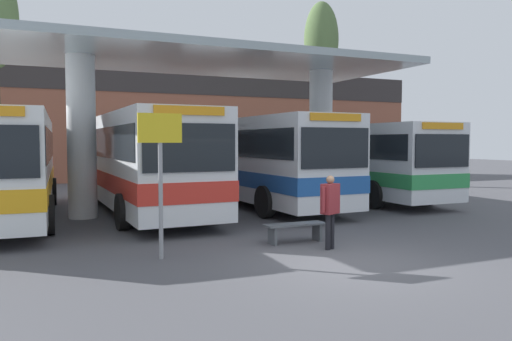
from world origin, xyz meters
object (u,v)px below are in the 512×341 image
info_sign_platform (160,156)px  parked_car_street (259,164)px  transit_bus_right_bay (255,157)px  waiting_bench_near_pillar (295,229)px  pedestrian_waiting (330,204)px  transit_bus_left_bay (7,162)px  transit_bus_far_right_bay (351,158)px  transit_bus_center_bay (142,158)px  poplar_tree_behind_right (321,46)px

info_sign_platform → parked_car_street: (10.23, 17.92, -1.11)m
transit_bus_right_bay → info_sign_platform: (-5.40, -7.52, 0.32)m
waiting_bench_near_pillar → pedestrian_waiting: bearing=-69.7°
waiting_bench_near_pillar → pedestrian_waiting: size_ratio=0.91×
transit_bus_left_bay → waiting_bench_near_pillar: 9.57m
transit_bus_far_right_bay → waiting_bench_near_pillar: (-6.68, -7.39, -1.39)m
transit_bus_center_bay → pedestrian_waiting: size_ratio=6.65×
transit_bus_far_right_bay → transit_bus_center_bay: bearing=3.9°
transit_bus_center_bay → parked_car_street: transit_bus_center_bay is taller
transit_bus_far_right_bay → poplar_tree_behind_right: (2.76, 7.11, 6.15)m
transit_bus_center_bay → info_sign_platform: bearing=80.7°
transit_bus_right_bay → poplar_tree_behind_right: 12.02m
transit_bus_far_right_bay → pedestrian_waiting: size_ratio=6.35×
transit_bus_right_bay → waiting_bench_near_pillar: 7.61m
transit_bus_center_bay → transit_bus_right_bay: size_ratio=1.00×
transit_bus_right_bay → info_sign_platform: size_ratio=3.69×
waiting_bench_near_pillar → pedestrian_waiting: (0.36, -0.97, 0.68)m
transit_bus_left_bay → waiting_bench_near_pillar: size_ratio=7.40×
transit_bus_center_bay → waiting_bench_near_pillar: transit_bus_center_bay is taller
info_sign_platform → transit_bus_far_right_bay: bearing=37.8°
info_sign_platform → poplar_tree_behind_right: (12.75, 14.86, 5.74)m
parked_car_street → waiting_bench_near_pillar: bearing=-109.1°
info_sign_platform → poplar_tree_behind_right: 20.40m
info_sign_platform → poplar_tree_behind_right: bearing=49.4°
transit_bus_far_right_bay → waiting_bench_near_pillar: bearing=48.2°
info_sign_platform → waiting_bench_near_pillar: bearing=6.2°
pedestrian_waiting → poplar_tree_behind_right: bearing=35.5°
transit_bus_right_bay → transit_bus_far_right_bay: bearing=-178.6°
transit_bus_far_right_bay → pedestrian_waiting: transit_bus_far_right_bay is taller
transit_bus_left_bay → transit_bus_center_bay: size_ratio=1.01×
transit_bus_left_bay → waiting_bench_near_pillar: bearing=135.5°
transit_bus_center_bay → transit_bus_far_right_bay: bearing=-177.9°
transit_bus_far_right_bay → poplar_tree_behind_right: poplar_tree_behind_right is taller
transit_bus_far_right_bay → parked_car_street: size_ratio=2.22×
info_sign_platform → parked_car_street: size_ratio=0.63×
transit_bus_center_bay → poplar_tree_behind_right: poplar_tree_behind_right is taller
parked_car_street → transit_bus_right_bay: bearing=-112.6°
info_sign_platform → transit_bus_left_bay: bearing=113.5°
pedestrian_waiting → poplar_tree_behind_right: 19.20m
transit_bus_center_bay → pedestrian_waiting: transit_bus_center_bay is taller
poplar_tree_behind_right → info_sign_platform: bearing=-130.6°
waiting_bench_near_pillar → pedestrian_waiting: pedestrian_waiting is taller
transit_bus_right_bay → transit_bus_center_bay: bearing=3.1°
transit_bus_far_right_bay → pedestrian_waiting: (-6.32, -8.36, -0.71)m
transit_bus_center_bay → transit_bus_right_bay: bearing=-177.0°
transit_bus_center_bay → transit_bus_far_right_bay: size_ratio=1.05×
transit_bus_right_bay → info_sign_platform: bearing=53.0°
transit_bus_center_bay → waiting_bench_near_pillar: (2.32, -6.83, -1.51)m
transit_bus_left_bay → info_sign_platform: bearing=115.8°
waiting_bench_near_pillar → pedestrian_waiting: 1.24m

